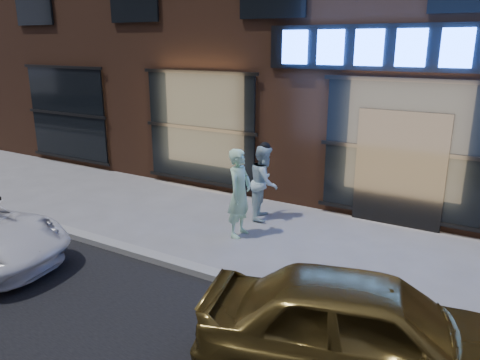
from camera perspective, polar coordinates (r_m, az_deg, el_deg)
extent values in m
plane|color=slate|center=(7.03, 10.73, -15.56)|extent=(90.00, 90.00, 0.00)
cube|color=gray|center=(7.00, 10.76, -15.15)|extent=(60.00, 0.25, 0.12)
cube|color=black|center=(9.90, 17.89, 15.11)|extent=(5.20, 0.06, 0.90)
cube|color=black|center=(10.10, 18.87, 1.21)|extent=(1.80, 0.10, 2.40)
cube|color=#FFBF72|center=(15.47, -20.22, 7.62)|extent=(3.00, 0.04, 2.60)
cube|color=black|center=(15.45, -20.34, 7.59)|extent=(3.20, 0.06, 2.80)
cube|color=#FFBF72|center=(12.06, -4.80, 6.34)|extent=(3.00, 0.04, 2.60)
cube|color=black|center=(12.02, -4.91, 6.31)|extent=(3.20, 0.06, 2.80)
cube|color=#FFBF72|center=(10.06, 19.15, 3.49)|extent=(3.00, 0.04, 2.60)
cube|color=black|center=(10.02, 19.10, 3.44)|extent=(3.20, 0.06, 2.80)
cube|color=#2659FF|center=(10.48, 6.72, 15.79)|extent=(0.55, 0.12, 0.70)
cube|color=#2659FF|center=(10.18, 10.98, 15.60)|extent=(0.55, 0.12, 0.70)
cube|color=#2659FF|center=(9.93, 15.47, 15.30)|extent=(0.55, 0.12, 0.70)
cube|color=#2659FF|center=(9.75, 20.15, 14.90)|extent=(0.55, 0.12, 0.70)
cube|color=#2659FF|center=(9.62, 24.95, 14.39)|extent=(0.55, 0.12, 0.70)
imported|color=#C2FFCE|center=(9.10, -0.06, -1.61)|extent=(0.45, 0.66, 1.76)
imported|color=silver|center=(10.07, 2.98, -0.25)|extent=(0.83, 0.94, 1.62)
imported|color=brown|center=(5.58, 15.40, -17.32)|extent=(4.05, 2.46, 1.29)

